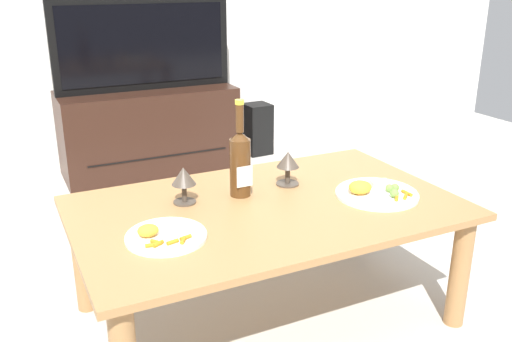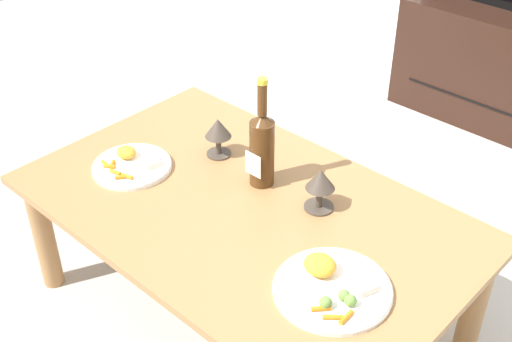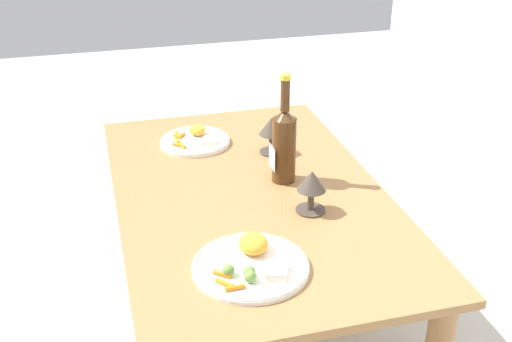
{
  "view_description": "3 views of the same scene",
  "coord_description": "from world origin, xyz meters",
  "px_view_note": "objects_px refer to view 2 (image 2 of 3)",
  "views": [
    {
      "loc": [
        -0.81,
        -1.59,
        1.21
      ],
      "look_at": [
        -0.0,
        0.08,
        0.55
      ],
      "focal_mm": 38.83,
      "sensor_mm": 36.0,
      "label": 1
    },
    {
      "loc": [
        1.07,
        -1.11,
        1.65
      ],
      "look_at": [
        -0.01,
        0.06,
        0.54
      ],
      "focal_mm": 46.89,
      "sensor_mm": 36.0,
      "label": 2
    },
    {
      "loc": [
        1.7,
        -0.44,
        1.42
      ],
      "look_at": [
        0.02,
        0.01,
        0.53
      ],
      "focal_mm": 45.51,
      "sensor_mm": 36.0,
      "label": 3
    }
  ],
  "objects_px": {
    "goblet_right": "(320,183)",
    "dinner_plate_left": "(132,165)",
    "goblet_left": "(218,130)",
    "dinner_plate_right": "(332,286)",
    "wine_bottle": "(262,146)",
    "dining_table": "(245,224)"
  },
  "relations": [
    {
      "from": "dining_table",
      "to": "goblet_left",
      "type": "bearing_deg",
      "value": 150.7
    },
    {
      "from": "wine_bottle",
      "to": "goblet_left",
      "type": "xyz_separation_m",
      "value": [
        -0.21,
        0.02,
        -0.04
      ]
    },
    {
      "from": "wine_bottle",
      "to": "goblet_left",
      "type": "height_order",
      "value": "wine_bottle"
    },
    {
      "from": "goblet_right",
      "to": "dinner_plate_left",
      "type": "relative_size",
      "value": 0.53
    },
    {
      "from": "goblet_right",
      "to": "dinner_plate_left",
      "type": "height_order",
      "value": "goblet_right"
    },
    {
      "from": "dinner_plate_left",
      "to": "wine_bottle",
      "type": "bearing_deg",
      "value": 32.1
    },
    {
      "from": "wine_bottle",
      "to": "dinner_plate_right",
      "type": "distance_m",
      "value": 0.51
    },
    {
      "from": "dining_table",
      "to": "goblet_left",
      "type": "relative_size",
      "value": 10.02
    },
    {
      "from": "wine_bottle",
      "to": "goblet_left",
      "type": "distance_m",
      "value": 0.21
    },
    {
      "from": "dinner_plate_right",
      "to": "goblet_left",
      "type": "bearing_deg",
      "value": 159.59
    },
    {
      "from": "goblet_left",
      "to": "dinner_plate_right",
      "type": "relative_size",
      "value": 0.44
    },
    {
      "from": "dining_table",
      "to": "goblet_left",
      "type": "xyz_separation_m",
      "value": [
        -0.25,
        0.14,
        0.16
      ]
    },
    {
      "from": "goblet_left",
      "to": "dinner_plate_left",
      "type": "relative_size",
      "value": 0.53
    },
    {
      "from": "dining_table",
      "to": "dinner_plate_right",
      "type": "distance_m",
      "value": 0.41
    },
    {
      "from": "dining_table",
      "to": "goblet_right",
      "type": "relative_size",
      "value": 10.09
    },
    {
      "from": "wine_bottle",
      "to": "goblet_left",
      "type": "bearing_deg",
      "value": 174.55
    },
    {
      "from": "wine_bottle",
      "to": "dinner_plate_left",
      "type": "height_order",
      "value": "wine_bottle"
    },
    {
      "from": "dining_table",
      "to": "dinner_plate_left",
      "type": "bearing_deg",
      "value": -166.13
    },
    {
      "from": "dinner_plate_left",
      "to": "dinner_plate_right",
      "type": "xyz_separation_m",
      "value": [
        0.79,
        0.0,
        0.0
      ]
    },
    {
      "from": "goblet_left",
      "to": "goblet_right",
      "type": "relative_size",
      "value": 1.01
    },
    {
      "from": "goblet_right",
      "to": "dinner_plate_right",
      "type": "xyz_separation_m",
      "value": [
        0.23,
        -0.24,
        -0.08
      ]
    },
    {
      "from": "dinner_plate_left",
      "to": "goblet_left",
      "type": "bearing_deg",
      "value": 58.78
    }
  ]
}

